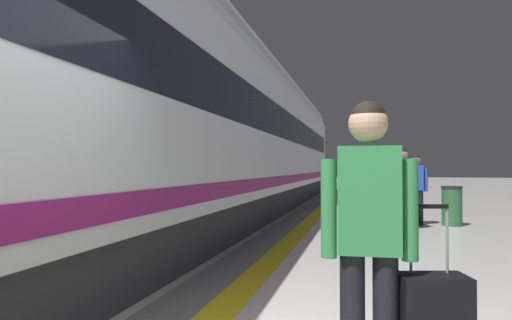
% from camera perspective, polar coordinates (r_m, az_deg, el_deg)
% --- Properties ---
extents(safety_line_strip, '(0.36, 80.00, 0.01)m').
position_cam_1_polar(safety_line_strip, '(12.43, 7.80, -7.13)').
color(safety_line_strip, yellow).
rests_on(safety_line_strip, ground).
extents(tactile_edge_band, '(0.72, 80.00, 0.01)m').
position_cam_1_polar(tactile_edge_band, '(12.48, 6.05, -7.12)').
color(tactile_edge_band, slate).
rests_on(tactile_edge_band, ground).
extents(high_speed_train, '(2.94, 27.55, 4.97)m').
position_cam_1_polar(high_speed_train, '(12.00, -3.27, 4.58)').
color(high_speed_train, '#38383D').
rests_on(high_speed_train, ground).
extents(traveller_foreground, '(0.54, 0.22, 1.72)m').
position_cam_1_polar(traveller_foreground, '(2.59, 14.47, -8.53)').
color(traveller_foreground, black).
rests_on(traveller_foreground, ground).
extents(passenger_near, '(0.55, 0.24, 1.76)m').
position_cam_1_polar(passenger_near, '(9.97, 18.62, -2.76)').
color(passenger_near, '#383842').
rests_on(passenger_near, ground).
extents(duffel_bag_near, '(0.44, 0.26, 0.36)m').
position_cam_1_polar(duffel_bag_near, '(9.76, 16.89, -7.92)').
color(duffel_bag_near, brown).
rests_on(duffel_bag_near, ground).
extents(passenger_mid, '(0.51, 0.22, 1.63)m').
position_cam_1_polar(passenger_mid, '(10.86, 20.16, -2.98)').
color(passenger_mid, black).
rests_on(passenger_mid, ground).
extents(duffel_bag_mid, '(0.44, 0.26, 0.36)m').
position_cam_1_polar(duffel_bag_mid, '(10.57, 18.64, -7.37)').
color(duffel_bag_mid, brown).
rests_on(duffel_bag_mid, ground).
extents(passenger_far, '(0.53, 0.34, 1.71)m').
position_cam_1_polar(passenger_far, '(18.01, 18.07, -1.95)').
color(passenger_far, black).
rests_on(passenger_far, ground).
extents(duffel_bag_far, '(0.44, 0.26, 0.36)m').
position_cam_1_polar(duffel_bag_far, '(17.90, 17.09, -4.73)').
color(duffel_bag_far, brown).
rests_on(duffel_bag_far, ground).
extents(waste_bin, '(0.46, 0.46, 0.91)m').
position_cam_1_polar(waste_bin, '(11.04, 24.19, -5.47)').
color(waste_bin, '#2D6638').
rests_on(waste_bin, ground).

